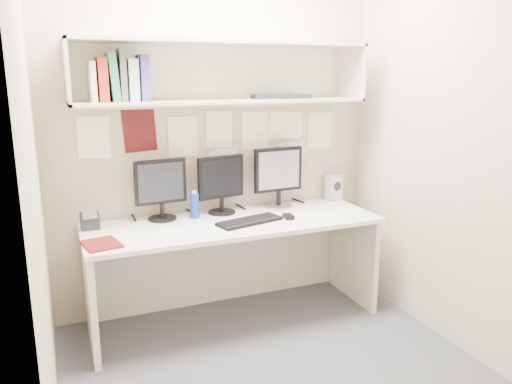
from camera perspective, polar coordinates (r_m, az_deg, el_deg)
name	(u,v)px	position (r m, az deg, el deg)	size (l,w,h in m)	color
floor	(271,365)	(3.18, 1.77, -19.16)	(2.40, 2.00, 0.01)	#434448
wall_back	(216,132)	(3.64, -4.55, 6.83)	(2.40, 0.02, 2.60)	#B7A68C
wall_front	(386,189)	(1.87, 14.68, 0.31)	(2.40, 0.02, 2.60)	#B7A68C
wall_left	(32,166)	(2.48, -24.22, 2.71)	(0.02, 2.00, 2.60)	#B7A68C
wall_right	(446,140)	(3.39, 20.91, 5.52)	(0.02, 2.00, 2.60)	#B7A68C
desk	(234,270)	(3.55, -2.52, -8.91)	(2.00, 0.70, 0.73)	silver
overhead_hutch	(222,72)	(3.49, -3.95, 13.47)	(2.00, 0.38, 0.40)	beige
pinned_papers	(217,139)	(3.64, -4.51, 6.04)	(1.92, 0.01, 0.48)	white
monitor_left	(161,187)	(3.46, -10.83, 0.60)	(0.36, 0.20, 0.42)	black
monitor_center	(221,182)	(3.57, -4.03, 1.18)	(0.36, 0.20, 0.42)	black
monitor_right	(278,175)	(3.73, 2.56, 1.98)	(0.39, 0.21, 0.45)	#A5A5AA
keyboard	(250,221)	(3.37, -0.75, -3.36)	(0.45, 0.16, 0.02)	black
mouse	(288,216)	(3.48, 3.72, -2.81)	(0.06, 0.10, 0.03)	black
speaker	(334,187)	(4.01, 8.87, 0.53)	(0.12, 0.13, 0.20)	#B4B4B0
blue_bottle	(195,205)	(3.49, -7.02, -1.50)	(0.06, 0.06, 0.19)	navy
maroon_notebook	(101,244)	(3.08, -17.26, -5.70)	(0.20, 0.24, 0.01)	#5E1011
desk_phone	(90,221)	(3.40, -18.46, -3.13)	(0.12, 0.11, 0.14)	black
book_stack	(119,79)	(3.29, -15.34, 12.37)	(0.35, 0.20, 0.32)	silver
hutch_tray	(281,96)	(3.60, 2.91, 10.85)	(0.41, 0.16, 0.03)	black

